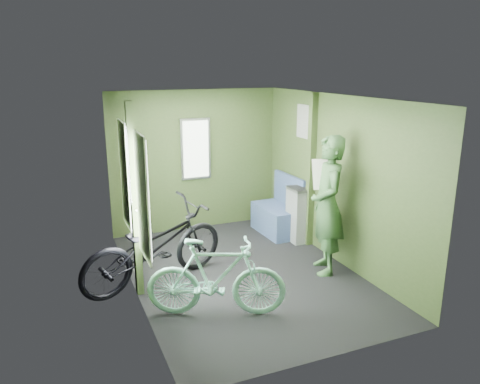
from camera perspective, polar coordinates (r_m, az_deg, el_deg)
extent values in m
plane|color=black|center=(6.29, 0.36, -9.94)|extent=(4.00, 4.00, 0.00)
cube|color=silver|center=(5.70, 0.39, 11.46)|extent=(2.80, 4.00, 0.02)
cube|color=#32431F|center=(7.72, -5.45, 3.80)|extent=(2.80, 0.02, 2.30)
cube|color=#32431F|center=(4.22, 11.13, -6.32)|extent=(2.80, 0.02, 2.30)
cube|color=#32431F|center=(5.52, -13.14, -1.23)|extent=(0.02, 4.00, 2.30)
cube|color=#32431F|center=(6.55, 11.72, 1.46)|extent=(0.02, 4.00, 2.30)
cube|color=#32431F|center=(5.52, -12.73, -1.19)|extent=(0.08, 0.12, 2.30)
cube|color=silver|center=(4.95, -11.66, -0.64)|extent=(0.02, 0.56, 1.34)
cube|color=silver|center=(6.00, -13.74, 2.03)|extent=(0.02, 0.56, 1.34)
cube|color=white|center=(4.83, -11.88, 5.42)|extent=(0.00, 0.12, 0.12)
cube|color=white|center=(5.91, -13.96, 7.05)|extent=(0.00, 0.12, 0.12)
cylinder|color=silver|center=(5.55, -11.99, -1.61)|extent=(0.03, 0.40, 0.03)
cube|color=#32431F|center=(7.01, 8.65, 2.51)|extent=(0.10, 0.10, 2.30)
cube|color=white|center=(7.16, 7.83, 8.50)|extent=(0.02, 0.40, 0.50)
cube|color=silver|center=(7.64, -5.39, 5.21)|extent=(0.50, 0.02, 1.00)
imported|color=black|center=(6.11, -10.08, -10.99)|extent=(2.14, 1.42, 1.12)
imported|color=#90DECF|center=(5.35, -2.86, -14.80)|extent=(1.59, 1.05, 0.94)
imported|color=#365B32|center=(6.16, 10.61, -1.62)|extent=(0.63, 0.77, 1.83)
cube|color=silver|center=(6.36, 10.13, 2.14)|extent=(0.34, 0.29, 0.38)
cube|color=gray|center=(7.30, 7.11, -2.75)|extent=(0.25, 0.36, 0.87)
cube|color=navy|center=(7.68, 4.49, -3.39)|extent=(0.54, 0.92, 0.45)
cube|color=navy|center=(7.64, 6.04, 0.22)|extent=(0.10, 0.91, 0.50)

